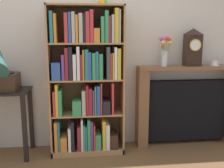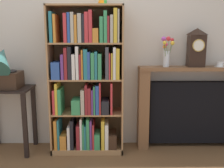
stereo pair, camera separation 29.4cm
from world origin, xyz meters
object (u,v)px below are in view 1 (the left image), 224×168
at_px(mantel_clock, 193,47).
at_px(teacup_with_saucer, 214,63).
at_px(fireplace_mantel, 187,106).
at_px(gramophone, 0,70).
at_px(bookshelf, 87,84).
at_px(flower_vase, 165,51).
at_px(side_table_left, 5,109).

relative_size(mantel_clock, teacup_with_saucer, 3.47).
height_order(fireplace_mantel, mantel_clock, mantel_clock).
relative_size(gramophone, fireplace_mantel, 0.43).
distance_m(bookshelf, flower_vase, 0.97).
relative_size(side_table_left, mantel_clock, 1.73).
bearing_deg(gramophone, fireplace_mantel, 4.83).
xyz_separation_m(side_table_left, flower_vase, (1.79, 0.10, 0.60)).
bearing_deg(teacup_with_saucer, side_table_left, -177.60).
bearing_deg(mantel_clock, teacup_with_saucer, 0.44).
height_order(fireplace_mantel, flower_vase, flower_vase).
relative_size(bookshelf, teacup_with_saucer, 13.16).
relative_size(bookshelf, fireplace_mantel, 1.32).
relative_size(bookshelf, flower_vase, 4.78).
height_order(side_table_left, gramophone, gramophone).
bearing_deg(fireplace_mantel, teacup_with_saucer, -3.51).
distance_m(fireplace_mantel, mantel_clock, 0.71).
distance_m(bookshelf, fireplace_mantel, 1.25).
bearing_deg(bookshelf, mantel_clock, 3.68).
bearing_deg(flower_vase, teacup_with_saucer, 0.33).
distance_m(side_table_left, flower_vase, 1.89).
xyz_separation_m(bookshelf, fireplace_mantel, (1.21, 0.10, -0.31)).
bearing_deg(side_table_left, gramophone, -90.00).
height_order(side_table_left, mantel_clock, mantel_clock).
bearing_deg(teacup_with_saucer, gramophone, -176.23).
xyz_separation_m(bookshelf, gramophone, (-0.89, -0.08, 0.18)).
xyz_separation_m(side_table_left, fireplace_mantel, (2.10, 0.12, -0.06)).
height_order(bookshelf, flower_vase, bookshelf).
height_order(bookshelf, teacup_with_saucer, bookshelf).
xyz_separation_m(gramophone, flower_vase, (1.79, 0.16, 0.17)).
relative_size(bookshelf, side_table_left, 2.19).
bearing_deg(flower_vase, fireplace_mantel, 4.16).
bearing_deg(gramophone, teacup_with_saucer, 3.77).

